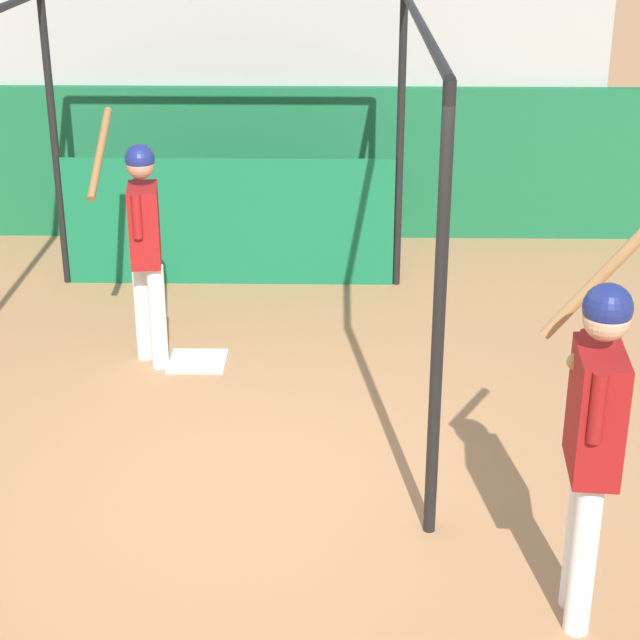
{
  "coord_description": "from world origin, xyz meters",
  "views": [
    {
      "loc": [
        0.55,
        -5.63,
        3.58
      ],
      "look_at": [
        0.45,
        0.44,
        1.02
      ],
      "focal_mm": 60.0,
      "sensor_mm": 36.0,
      "label": 1
    }
  ],
  "objects": [
    {
      "name": "home_plate",
      "position": [
        -0.55,
        1.98,
        0.01
      ],
      "size": [
        0.44,
        0.44,
        0.02
      ],
      "color": "white",
      "rests_on": "ground"
    },
    {
      "name": "batting_cage",
      "position": [
        -0.45,
        2.9,
        1.22
      ],
      "size": [
        3.16,
        4.13,
        2.66
      ],
      "color": "black",
      "rests_on": "ground"
    },
    {
      "name": "player_waiting",
      "position": [
        1.79,
        -1.09,
        1.13
      ],
      "size": [
        0.49,
        0.78,
        2.09
      ],
      "rotation": [
        0.0,
        0.0,
        1.49
      ],
      "color": "white",
      "rests_on": "ground"
    },
    {
      "name": "player_batter",
      "position": [
        -0.91,
        1.98,
        1.05
      ],
      "size": [
        0.52,
        0.83,
        1.9
      ],
      "rotation": [
        0.0,
        0.0,
        1.72
      ],
      "color": "white",
      "rests_on": "ground"
    },
    {
      "name": "bleacher_section",
      "position": [
        0.0,
        6.42,
        1.42
      ],
      "size": [
        6.5,
        2.4,
        2.85
      ],
      "color": "#9E9E99",
      "rests_on": "ground"
    },
    {
      "name": "outfield_wall",
      "position": [
        0.0,
        5.16,
        0.78
      ],
      "size": [
        24.0,
        0.12,
        1.57
      ],
      "color": "#196038",
      "rests_on": "ground"
    },
    {
      "name": "ground_plane",
      "position": [
        0.0,
        0.0,
        0.0
      ],
      "size": [
        60.0,
        60.0,
        0.0
      ],
      "primitive_type": "plane",
      "color": "#A8754C"
    }
  ]
}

